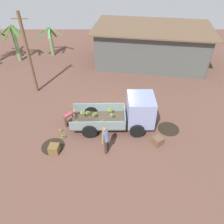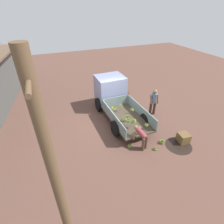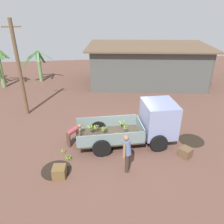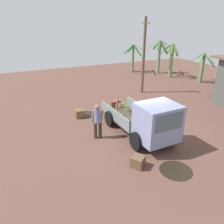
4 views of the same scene
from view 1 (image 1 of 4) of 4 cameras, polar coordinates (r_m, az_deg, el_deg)
ground at (r=13.83m, az=-0.14°, el=-2.29°), size 36.00×36.00×0.00m
mud_patch_0 at (r=12.68m, az=-15.12°, el=-8.64°), size 1.30×1.30×0.01m
mud_patch_1 at (r=13.69m, az=14.54°, el=-4.29°), size 1.29×1.29×0.01m
cargo_truck at (r=12.82m, az=5.33°, el=0.03°), size 4.87×2.12×2.10m
warehouse_shed at (r=20.36m, az=11.71°, el=18.52°), size 10.82×7.34×3.26m
utility_pole at (r=16.27m, az=-20.97°, el=13.77°), size 1.03×0.21×5.68m
banana_palm_2 at (r=22.39m, az=-23.90°, el=16.29°), size 2.21×2.29×3.30m
banana_palm_4 at (r=25.66m, az=19.78°, el=19.08°), size 2.53×2.60×2.67m
banana_palm_5 at (r=22.68m, az=-15.70°, el=17.46°), size 2.44×2.37×2.70m
person_foreground_visitor at (r=11.32m, az=-1.63°, el=-6.95°), size 0.46×0.63×1.73m
person_worker_loading at (r=13.36m, az=-11.24°, el=-1.15°), size 0.80×0.62×1.08m
banana_bunch_on_ground_0 at (r=12.95m, az=-12.58°, el=-6.24°), size 0.27×0.27×0.20m
banana_bunch_on_ground_1 at (r=13.43m, az=-13.25°, el=-4.63°), size 0.22×0.22×0.14m
banana_bunch_on_ground_2 at (r=14.08m, az=-10.05°, el=-1.61°), size 0.23×0.23×0.19m
wooden_crate_0 at (r=12.21m, az=-14.87°, el=-9.28°), size 0.57×0.57×0.48m
wooden_crate_1 at (r=12.49m, az=11.85°, el=-7.37°), size 0.69×0.69×0.45m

